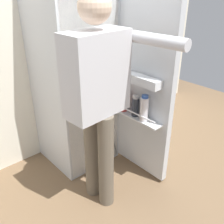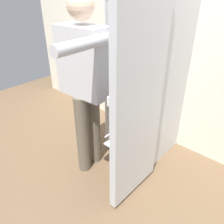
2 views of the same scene
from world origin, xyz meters
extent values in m
plane|color=brown|center=(0.00, 0.00, 0.00)|extent=(5.56, 5.56, 0.00)
cube|color=silver|center=(0.00, 0.90, 1.29)|extent=(4.40, 0.10, 2.57)
cube|color=silver|center=(0.00, 0.55, 0.88)|extent=(0.59, 0.60, 1.75)
cube|color=white|center=(0.00, 0.25, 0.88)|extent=(0.55, 0.01, 1.71)
cube|color=white|center=(0.00, 0.30, 1.00)|extent=(0.51, 0.09, 0.01)
cube|color=silver|center=(0.32, -0.04, 0.89)|extent=(0.06, 0.58, 1.72)
cube|color=white|center=(0.24, -0.04, 0.59)|extent=(0.10, 0.48, 0.01)
cylinder|color=silver|center=(0.20, -0.04, 0.65)|extent=(0.01, 0.46, 0.01)
cube|color=white|center=(0.24, -0.04, 0.94)|extent=(0.09, 0.41, 0.07)
cylinder|color=#DB4C47|center=(0.24, 0.13, 0.68)|extent=(0.07, 0.07, 0.18)
cylinder|color=#B22D28|center=(0.24, 0.13, 0.78)|extent=(0.06, 0.06, 0.02)
cylinder|color=#333842|center=(0.25, -0.01, 0.68)|extent=(0.06, 0.06, 0.17)
cylinder|color=silver|center=(0.25, -0.01, 0.77)|extent=(0.05, 0.05, 0.03)
cylinder|color=white|center=(0.24, -0.12, 0.70)|extent=(0.07, 0.07, 0.21)
cylinder|color=#335BB2|center=(0.24, -0.12, 0.82)|extent=(0.05, 0.05, 0.02)
cylinder|color=gold|center=(-0.03, 0.30, 1.05)|extent=(0.08, 0.08, 0.09)
cylinder|color=#665B4C|center=(-0.22, 0.01, 0.40)|extent=(0.12, 0.12, 0.81)
cylinder|color=#665B4C|center=(-0.21, -0.15, 0.40)|extent=(0.12, 0.12, 0.81)
cube|color=silver|center=(-0.22, -0.07, 1.09)|extent=(0.47, 0.25, 0.57)
sphere|color=beige|center=(-0.22, -0.07, 1.51)|extent=(0.21, 0.21, 0.21)
cylinder|color=silver|center=(-0.23, 0.16, 1.07)|extent=(0.08, 0.08, 0.54)
cylinder|color=silver|center=(0.07, -0.28, 1.32)|extent=(0.11, 0.54, 0.08)
camera|label=1|loc=(-1.23, -1.36, 1.64)|focal=41.12mm
camera|label=2|loc=(1.14, -1.24, 1.63)|focal=35.72mm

